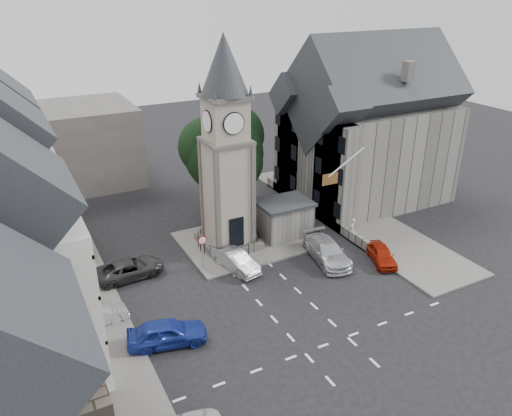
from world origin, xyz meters
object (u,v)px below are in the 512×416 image
car_east_red (382,254)px  car_west_blue (167,333)px  pedestrian (352,229)px  clock_tower (226,148)px  stone_shelter (284,219)px

car_east_red → car_west_blue: bearing=-153.5°
car_east_red → pedestrian: bearing=107.4°
clock_tower → car_west_blue: size_ratio=3.54×
stone_shelter → pedestrian: bearing=-34.2°
car_west_blue → car_east_red: (17.24, 1.50, -0.14)m
clock_tower → pedestrian: 12.38m
car_west_blue → pedestrian: pedestrian is taller
clock_tower → pedestrian: size_ratio=8.80×
car_west_blue → car_east_red: car_west_blue is taller
car_east_red → clock_tower: bearing=161.6°
car_east_red → pedestrian: 4.01m
pedestrian → clock_tower: bearing=-54.3°
clock_tower → stone_shelter: bearing=-5.8°
clock_tower → stone_shelter: 8.15m
stone_shelter → car_east_red: 8.38m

